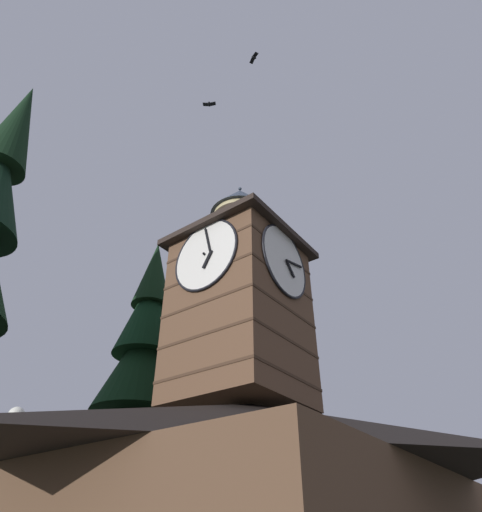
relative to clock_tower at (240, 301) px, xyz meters
name	(u,v)px	position (x,y,z in m)	size (l,w,h in m)	color
clock_tower	(240,301)	(0.00, 0.00, 0.00)	(4.87, 4.87, 10.15)	brown
pine_tree_behind	(136,418)	(-0.72, -6.09, -3.39)	(6.15, 6.15, 16.26)	#473323
moon	(16,415)	(-15.00, -44.46, 5.44)	(1.90, 1.90, 1.90)	silver
flying_bird_high	(209,104)	(1.83, -0.57, 10.58)	(0.51, 0.66, 0.16)	black
flying_bird_low	(254,57)	(1.99, 2.32, 11.65)	(0.44, 0.65, 0.14)	black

